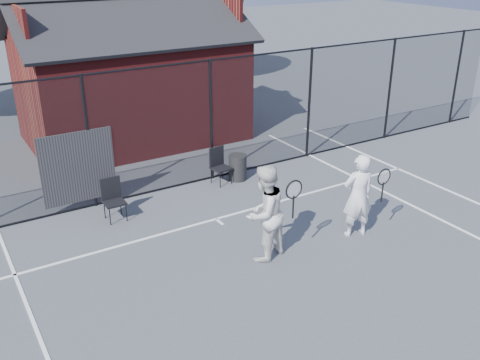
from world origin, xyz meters
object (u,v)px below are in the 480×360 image
player_front (358,196)px  waste_bin (238,167)px  chair_right (221,167)px  player_back (264,213)px  chair_left (114,201)px  clubhouse (132,86)px

player_front → waste_bin: 3.73m
chair_right → waste_bin: chair_right is taller
player_back → chair_right: player_back is taller
chair_left → waste_bin: size_ratio=1.38×
player_front → waste_bin: bearing=99.0°
player_back → chair_right: 3.57m
player_front → chair_right: bearing=106.1°
player_back → chair_left: player_back is taller
player_front → waste_bin: size_ratio=2.68×
clubhouse → chair_left: clubhouse is taller
chair_right → player_front: bearing=-83.3°
player_back → chair_left: bearing=123.0°
waste_bin → player_back: bearing=-113.5°
player_back → chair_right: size_ratio=2.09×
player_front → player_back: bearing=172.9°
player_front → chair_left: bearing=141.3°
waste_bin → clubhouse: bearing=102.9°
clubhouse → player_front: bearing=-78.8°
chair_right → waste_bin: (0.47, 0.00, -0.12)m
clubhouse → player_back: size_ratio=3.51×
clubhouse → player_back: (-0.47, -7.79, -0.68)m
player_front → chair_right: size_ratio=1.96×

